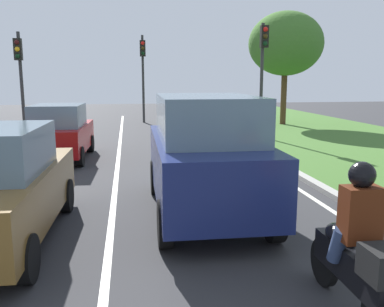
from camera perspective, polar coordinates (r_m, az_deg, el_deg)
name	(u,v)px	position (r m, az deg, el deg)	size (l,w,h in m)	color
ground_plane	(140,161)	(13.31, -7.13, -0.98)	(60.00, 60.00, 0.00)	#2D2D30
lane_line_center	(118,161)	(13.31, -10.14, -1.05)	(0.12, 32.00, 0.01)	silver
lane_line_right_edge	(249,157)	(13.88, 7.90, -0.52)	(0.12, 32.00, 0.01)	silver
curb_right	(264,155)	(14.02, 9.86, -0.23)	(0.24, 48.00, 0.12)	#9E9B93
car_suv_ahead	(205,155)	(7.82, 1.85, -0.17)	(2.05, 4.54, 2.28)	navy
car_hatchback_far	(60,132)	(13.91, -17.66, 2.78)	(1.85, 3.76, 1.78)	maroon
motorcycle	(357,269)	(4.95, 21.78, -14.55)	(0.41, 1.90, 1.01)	black
rider_person	(359,212)	(4.77, 22.00, -7.53)	(0.51, 0.41, 1.16)	#4C1E0C
traffic_light_near_right	(263,60)	(18.13, 9.73, 12.57)	(0.32, 0.50, 4.85)	#2D2D2D
traffic_light_overhead_left	(20,67)	(19.45, -22.60, 10.88)	(0.32, 0.50, 4.52)	#2D2D2D
traffic_light_far_median	(143,65)	(24.60, -6.77, 12.05)	(0.32, 0.50, 5.02)	#2D2D2D
tree_roadside_far	(286,44)	(23.74, 12.76, 14.47)	(4.02, 4.02, 6.13)	#4C331E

